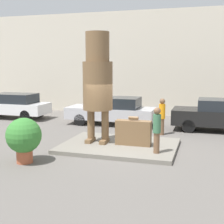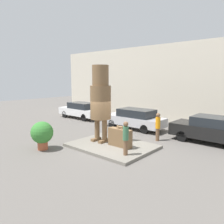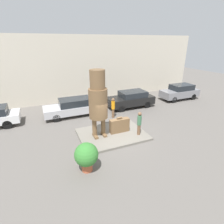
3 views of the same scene
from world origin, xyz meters
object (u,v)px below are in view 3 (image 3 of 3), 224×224
Objects in this scene: statue_figure at (98,99)px; tourist at (139,122)px; parked_car_silver at (73,107)px; parked_car_grey at (180,92)px; parked_car_black at (131,99)px; giant_suitcase at (119,125)px; planter_pot at (86,155)px; worker_hivis at (113,107)px.

tourist is (2.51, -0.91, -1.65)m from statue_figure.
parked_car_grey reaches higher than parked_car_silver.
tourist is at bearing -19.89° from statue_figure.
parked_car_silver is 1.07× the size of parked_car_black.
giant_suitcase is 0.31× the size of parked_car_black.
parked_car_silver is 5.57m from parked_car_black.
giant_suitcase is at bearing 41.89° from planter_pot.
statue_figure reaches higher than parked_car_grey.
worker_hivis is (-0.32, 3.61, -0.11)m from tourist.
tourist is at bearing 24.86° from planter_pot.
parked_car_silver is at bearing 121.51° from tourist.
giant_suitcase is 4.14m from planter_pot.
tourist is 0.38× the size of parked_car_grey.
planter_pot is 0.89× the size of worker_hivis.
statue_figure reaches higher than planter_pot.
tourist reaches higher than giant_suitcase.
parked_car_grey is 2.82× the size of planter_pot.
parked_car_black is (3.33, 4.43, 0.19)m from giant_suitcase.
tourist is 4.53m from planter_pot.
parked_car_grey is (6.16, 0.09, 0.03)m from parked_car_black.
parked_car_black reaches higher than planter_pot.
statue_figure is at bearing -128.95° from worker_hivis.
planter_pot reaches higher than parked_car_silver.
parked_car_grey is at bearing 32.43° from tourist.
planter_pot is at bearing -119.72° from statue_figure.
statue_figure is 0.97× the size of parked_car_black.
statue_figure reaches higher than parked_car_silver.
parked_car_silver is 2.79× the size of worker_hivis.
tourist reaches higher than parked_car_black.
tourist is (1.04, -0.85, 0.40)m from giant_suitcase.
planter_pot reaches higher than giant_suitcase.
worker_hivis is (2.96, -1.74, 0.14)m from parked_car_silver.
statue_figure is 2.54× the size of worker_hivis.
tourist reaches higher than planter_pot.
parked_car_grey is at bearing 11.37° from worker_hivis.
planter_pot is at bearing 48.30° from parked_car_black.
planter_pot is (-4.11, -1.90, -0.16)m from tourist.
worker_hivis reaches higher than planter_pot.
giant_suitcase is at bearing -104.52° from worker_hivis.
planter_pot is (-12.57, -7.28, 0.03)m from parked_car_grey.
parked_car_grey is (9.49, 4.52, 0.22)m from giant_suitcase.
parked_car_grey is 2.51× the size of worker_hivis.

